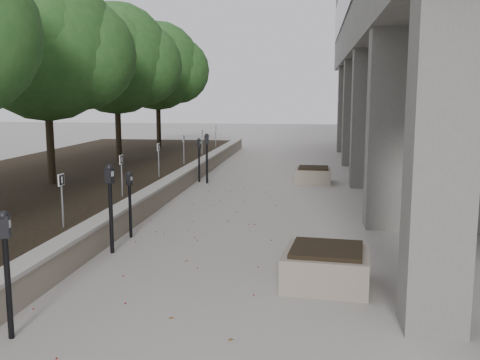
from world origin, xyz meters
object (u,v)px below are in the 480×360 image
Objects in this scene: crabapple_tree_3 at (47,78)px; parking_meter_1 at (7,275)px; parking_meter_4 at (199,160)px; planter_back at (313,175)px; crabapple_tree_5 at (158,85)px; parking_meter_2 at (111,209)px; parking_meter_3 at (130,205)px; crabapple_tree_4 at (117,82)px; planter_front at (326,266)px; parking_meter_5 at (207,158)px.

parking_meter_1 is at bearing -66.52° from crabapple_tree_3.
planter_back is at bearing 21.34° from parking_meter_4.
parking_meter_2 is at bearing -77.02° from crabapple_tree_5.
parking_meter_3 is 7.83m from planter_back.
crabapple_tree_4 is 3.69× the size of parking_meter_1.
planter_back is (3.41, 8.06, -0.52)m from parking_meter_2.
crabapple_tree_4 is 10.42m from parking_meter_2.
crabapple_tree_5 is at bearing 90.00° from crabapple_tree_3.
planter_front is (3.75, -8.89, -0.41)m from parking_meter_4.
planter_front reaches higher than planter_back.
crabapple_tree_4 is 3.95× the size of parking_meter_4.
parking_meter_3 reaches higher than planter_back.
parking_meter_5 is at bearing -63.25° from crabapple_tree_5.
crabapple_tree_4 is 7.51m from planter_back.
parking_meter_4 is at bearing 79.66° from parking_meter_1.
planter_front is (3.66, -2.16, -0.36)m from parking_meter_3.
crabapple_tree_3 is 5.46m from parking_meter_3.
crabapple_tree_5 is at bearing 114.03° from planter_front.
crabapple_tree_3 and crabapple_tree_5 have the same top height.
parking_meter_2 is at bearing -89.24° from parking_meter_5.
crabapple_tree_3 is 3.53× the size of parking_meter_5.
crabapple_tree_5 reaches higher than parking_meter_4.
parking_meter_5 reaches higher than planter_front.
crabapple_tree_5 is (0.00, 5.00, 0.00)m from crabapple_tree_4.
crabapple_tree_4 is at bearing 152.38° from parking_meter_5.
planter_front is 9.18m from planter_back.
crabapple_tree_5 is at bearing 124.28° from parking_meter_2.
crabapple_tree_3 is 6.15m from parking_meter_2.
crabapple_tree_3 is 3.95× the size of parking_meter_4.
parking_meter_4 is (3.25, -6.81, -2.43)m from crabapple_tree_5.
crabapple_tree_5 reaches higher than parking_meter_5.
crabapple_tree_4 reaches higher than planter_back.
crabapple_tree_4 reaches higher than parking_meter_1.
crabapple_tree_4 reaches higher than parking_meter_2.
parking_meter_5 is (3.54, -7.02, -2.35)m from crabapple_tree_5.
crabapple_tree_3 reaches higher than parking_meter_1.
planter_back is at bearing 10.83° from parking_meter_5.
crabapple_tree_3 is 3.51× the size of parking_meter_2.
parking_meter_5 reaches higher than parking_meter_3.
parking_meter_5 is (3.54, -2.02, -2.35)m from crabapple_tree_4.
crabapple_tree_3 is 4.55× the size of planter_front.
parking_meter_3 is at bearing -76.14° from crabapple_tree_5.
parking_meter_2 reaches higher than parking_meter_3.
parking_meter_1 reaches higher than planter_back.
planter_back is (3.24, 0.50, -0.52)m from parking_meter_5.
parking_meter_4 reaches higher than planter_front.
parking_meter_4 is at bearing 146.14° from parking_meter_5.
parking_meter_1 is 3.36m from parking_meter_2.
parking_meter_2 is 7.57m from parking_meter_5.
crabapple_tree_4 reaches higher than parking_meter_5.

